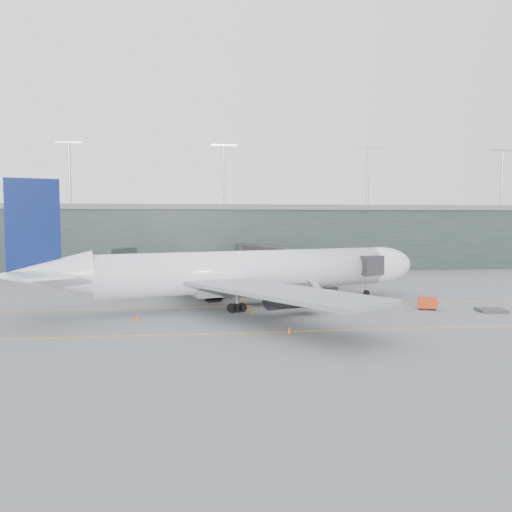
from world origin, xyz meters
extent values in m
plane|color=#5E5E63|center=(0.00, 0.00, 0.00)|extent=(320.00, 320.00, 0.00)
cube|color=orange|center=(0.00, -4.00, 0.01)|extent=(160.00, 0.25, 0.02)
cube|color=orange|center=(0.00, -20.00, 0.01)|extent=(160.00, 0.25, 0.02)
cube|color=orange|center=(5.00, 20.00, 0.01)|extent=(0.25, 60.00, 0.02)
cube|color=#1E2928|center=(0.00, 58.00, 7.00)|extent=(240.00, 35.00, 14.00)
cube|color=#5C5F61|center=(0.00, 58.00, 14.60)|extent=(240.00, 36.00, 1.20)
cylinder|color=#9E9EA3|center=(-30.00, 48.00, 22.00)|extent=(0.60, 0.60, 14.00)
cylinder|color=#9E9EA3|center=(5.00, 48.00, 22.00)|extent=(0.60, 0.60, 14.00)
cylinder|color=#9E9EA3|center=(40.00, 48.00, 22.00)|extent=(0.60, 0.60, 14.00)
cylinder|color=#9E9EA3|center=(75.00, 48.00, 22.00)|extent=(0.60, 0.60, 14.00)
cylinder|color=silver|center=(5.40, -3.24, 4.70)|extent=(40.59, 17.55, 5.50)
ellipsoid|color=silver|center=(26.14, 3.31, 4.70)|extent=(12.68, 8.73, 5.50)
cone|color=silver|center=(-18.72, -10.86, 5.33)|extent=(10.90, 7.98, 5.28)
cube|color=gray|center=(4.56, -3.51, 2.57)|extent=(14.88, 8.51, 1.78)
cube|color=black|center=(29.35, 4.32, 5.59)|extent=(2.66, 3.13, 0.71)
cube|color=gray|center=(7.01, -17.16, 3.82)|extent=(20.88, 25.87, 0.49)
cylinder|color=#36373B|center=(9.63, -10.75, 2.31)|extent=(6.86, 4.83, 3.11)
cube|color=gray|center=(-1.28, 9.07, 3.82)|extent=(8.67, 25.94, 0.49)
cylinder|color=#36373B|center=(4.55, 5.33, 2.31)|extent=(6.86, 4.83, 3.11)
cube|color=#09164C|center=(-19.99, -11.26, 10.92)|extent=(5.63, 2.16, 10.65)
cube|color=silver|center=(-18.09, -15.78, 5.77)|extent=(8.41, 9.36, 0.31)
cube|color=silver|center=(-21.03, -6.47, 5.77)|extent=(5.23, 8.20, 0.31)
cylinder|color=black|center=(24.02, 2.64, 0.49)|extent=(1.04, 0.63, 0.98)
cylinder|color=#9E9EA3|center=(24.02, 2.64, 1.15)|extent=(0.27, 0.27, 2.31)
cylinder|color=black|center=(3.30, -8.37, 0.58)|extent=(1.23, 0.77, 1.15)
cylinder|color=black|center=(0.73, -0.25, 0.58)|extent=(1.23, 0.77, 1.15)
cube|color=#29292D|center=(23.33, 0.39, 5.01)|extent=(4.29, 4.52, 2.81)
cube|color=#29292D|center=(20.35, 8.15, 5.01)|extent=(7.01, 13.06, 2.51)
cube|color=#29292D|center=(15.68, 20.32, 5.01)|extent=(7.24, 13.15, 2.61)
cube|color=#29292D|center=(11.02, 32.48, 5.01)|extent=(7.47, 13.24, 2.71)
cylinder|color=#9E9EA3|center=(20.10, 8.81, 1.90)|extent=(0.50, 0.50, 3.81)
cube|color=#36373B|center=(20.10, 8.81, 0.35)|extent=(2.41, 2.12, 0.70)
cylinder|color=#29292D|center=(23.33, 40.50, 5.01)|extent=(4.01, 4.01, 3.01)
cylinder|color=#29292D|center=(23.33, 40.50, 1.80)|extent=(1.80, 1.80, 3.61)
cube|color=#B42F0C|center=(27.96, -9.32, 0.89)|extent=(2.68, 2.23, 1.36)
cylinder|color=black|center=(26.99, -9.48, 0.21)|extent=(0.45, 0.30, 0.42)
cylinder|color=black|center=(28.53, -10.12, 0.21)|extent=(0.45, 0.30, 0.42)
cylinder|color=black|center=(27.39, -8.52, 0.21)|extent=(0.45, 0.30, 0.42)
cylinder|color=black|center=(28.93, -9.16, 0.21)|extent=(0.45, 0.30, 0.42)
cube|color=#323237|center=(35.30, -11.79, 0.20)|extent=(3.59, 3.03, 0.33)
cube|color=#36373B|center=(-3.84, 8.92, 0.15)|extent=(2.38, 2.15, 0.20)
cube|color=#A9AEB5|center=(-3.84, 8.92, 1.03)|extent=(1.98, 1.92, 1.47)
cube|color=#27529B|center=(-3.84, 8.92, 1.79)|extent=(2.04, 1.98, 0.08)
cube|color=#36373B|center=(-3.52, 10.67, 0.14)|extent=(2.12, 1.86, 0.18)
cube|color=silver|center=(-3.52, 10.67, 0.96)|extent=(1.75, 1.68, 1.37)
cube|color=#27529B|center=(-3.52, 10.67, 1.67)|extent=(1.80, 1.74, 0.07)
cube|color=#36373B|center=(-0.95, 10.40, 0.16)|extent=(2.29, 1.93, 0.21)
cube|color=#AAAEB6|center=(-0.95, 10.40, 1.10)|extent=(1.86, 1.77, 1.58)
cube|color=#27529B|center=(-0.95, 10.40, 1.92)|extent=(1.92, 1.83, 0.08)
cone|color=#ED3E0D|center=(31.41, -5.63, 0.34)|extent=(0.43, 0.43, 0.68)
cone|color=#DD550C|center=(7.61, -20.73, 0.36)|extent=(0.45, 0.45, 0.71)
cone|color=red|center=(10.59, 11.37, 0.34)|extent=(0.42, 0.42, 0.67)
cone|color=#D44B0B|center=(-8.50, -12.16, 0.36)|extent=(0.45, 0.45, 0.72)
camera|label=1|loc=(-1.83, -70.15, 11.43)|focal=35.00mm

